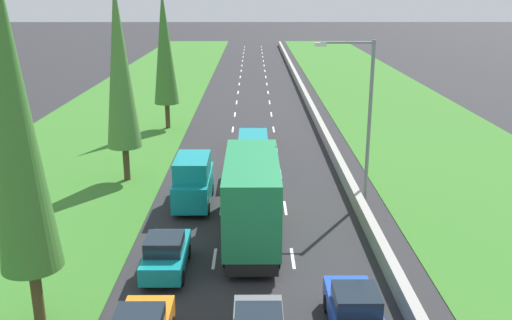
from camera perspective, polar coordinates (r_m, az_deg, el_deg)
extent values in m
plane|color=#28282B|center=(62.62, -0.30, 6.42)|extent=(300.00, 300.00, 0.00)
cube|color=#387528|center=(63.88, -11.79, 6.29)|extent=(14.00, 140.00, 0.04)
cube|color=#387528|center=(64.24, 12.69, 6.30)|extent=(14.00, 140.00, 0.04)
cube|color=#9E9B93|center=(62.80, 4.94, 6.79)|extent=(0.44, 120.00, 0.85)
cube|color=white|center=(25.37, -4.27, -9.99)|extent=(0.14, 2.00, 0.01)
cube|color=white|center=(30.83, -3.53, -4.92)|extent=(0.14, 2.00, 0.01)
cube|color=white|center=(36.46, -3.03, -1.40)|extent=(0.14, 2.00, 0.01)
cube|color=white|center=(42.19, -2.66, 1.17)|extent=(0.14, 2.00, 0.01)
cube|color=white|center=(47.98, -2.38, 3.13)|extent=(0.14, 2.00, 0.01)
cube|color=white|center=(53.82, -2.16, 4.66)|extent=(0.14, 2.00, 0.01)
cube|color=white|center=(59.70, -1.99, 5.89)|extent=(0.14, 2.00, 0.01)
cube|color=white|center=(65.59, -1.84, 6.90)|extent=(0.14, 2.00, 0.01)
cube|color=white|center=(71.51, -1.72, 7.75)|extent=(0.14, 2.00, 0.01)
cube|color=white|center=(77.43, -1.61, 8.46)|extent=(0.14, 2.00, 0.01)
cube|color=white|center=(83.37, -1.53, 9.08)|extent=(0.14, 2.00, 0.01)
cube|color=white|center=(89.31, -1.45, 9.61)|extent=(0.14, 2.00, 0.01)
cube|color=white|center=(95.27, -1.38, 10.07)|extent=(0.14, 2.00, 0.01)
cube|color=white|center=(101.22, -1.32, 10.48)|extent=(0.14, 2.00, 0.01)
cube|color=white|center=(107.19, -1.26, 10.85)|extent=(0.14, 2.00, 0.01)
cube|color=white|center=(113.15, -1.22, 11.17)|extent=(0.14, 2.00, 0.01)
cube|color=white|center=(119.12, -1.17, 11.47)|extent=(0.14, 2.00, 0.01)
cube|color=white|center=(25.38, 3.76, -9.97)|extent=(0.14, 2.00, 0.01)
cube|color=white|center=(30.83, 3.00, -4.91)|extent=(0.14, 2.00, 0.01)
cube|color=white|center=(36.46, 2.48, -1.39)|extent=(0.14, 2.00, 0.01)
cube|color=white|center=(42.19, 2.09, 1.18)|extent=(0.14, 2.00, 0.01)
cube|color=white|center=(47.99, 1.80, 3.14)|extent=(0.14, 2.00, 0.01)
cube|color=white|center=(53.83, 1.58, 4.67)|extent=(0.14, 2.00, 0.01)
cube|color=white|center=(59.70, 1.39, 5.90)|extent=(0.14, 2.00, 0.01)
cube|color=white|center=(65.59, 1.24, 6.91)|extent=(0.14, 2.00, 0.01)
cube|color=white|center=(71.51, 1.11, 7.75)|extent=(0.14, 2.00, 0.01)
cube|color=white|center=(77.43, 1.00, 8.47)|extent=(0.14, 2.00, 0.01)
cube|color=white|center=(83.37, 0.91, 9.08)|extent=(0.14, 2.00, 0.01)
cube|color=white|center=(89.31, 0.83, 9.61)|extent=(0.14, 2.00, 0.01)
cube|color=white|center=(95.27, 0.76, 10.08)|extent=(0.14, 2.00, 0.01)
cube|color=white|center=(101.22, 0.70, 10.49)|extent=(0.14, 2.00, 0.01)
cube|color=white|center=(107.19, 0.64, 10.85)|extent=(0.14, 2.00, 0.01)
cube|color=white|center=(113.15, 0.59, 11.18)|extent=(0.14, 2.00, 0.01)
cube|color=white|center=(119.12, 0.54, 11.47)|extent=(0.14, 2.00, 0.01)
cube|color=black|center=(27.28, -0.42, -6.55)|extent=(2.20, 9.40, 0.56)
cube|color=yellow|center=(30.11, -0.42, -1.13)|extent=(2.40, 2.20, 2.50)
cube|color=#1E7F47|center=(25.54, -0.43, -3.57)|extent=(2.44, 7.20, 3.30)
cylinder|color=black|center=(30.46, -2.52, -4.55)|extent=(0.22, 0.64, 0.64)
cylinder|color=black|center=(30.46, 1.70, -4.54)|extent=(0.22, 0.64, 0.64)
cylinder|color=black|center=(25.45, -2.98, -9.09)|extent=(0.22, 0.64, 0.64)
cylinder|color=black|center=(25.44, 2.13, -9.08)|extent=(0.22, 0.64, 0.64)
cylinder|color=black|center=(24.48, -3.09, -10.20)|extent=(0.22, 0.64, 0.64)
cylinder|color=black|center=(24.48, 2.23, -10.19)|extent=(0.22, 0.64, 0.64)
cube|color=teal|center=(35.89, -0.30, 0.02)|extent=(1.90, 4.90, 1.40)
cube|color=teal|center=(35.25, -0.30, 1.82)|extent=(1.80, 3.10, 1.10)
cylinder|color=black|center=(37.55, -1.63, -0.32)|extent=(0.22, 0.64, 0.64)
cylinder|color=black|center=(37.55, 1.03, -0.32)|extent=(0.22, 0.64, 0.64)
cylinder|color=black|center=(34.67, -1.74, -1.82)|extent=(0.22, 0.64, 0.64)
cylinder|color=black|center=(34.67, 1.14, -1.82)|extent=(0.22, 0.64, 0.64)
cube|color=#1E47B7|center=(20.50, 9.93, -15.08)|extent=(1.68, 3.90, 0.76)
cube|color=#19232D|center=(19.89, 10.19, -13.82)|extent=(1.52, 1.60, 0.64)
cylinder|color=black|center=(21.60, 7.27, -14.32)|extent=(0.22, 0.64, 0.64)
cylinder|color=black|center=(21.85, 11.35, -14.15)|extent=(0.22, 0.64, 0.64)
cube|color=teal|center=(24.27, -9.14, -9.66)|extent=(1.68, 3.90, 0.76)
cube|color=#19232D|center=(23.70, -9.32, -8.47)|extent=(1.52, 1.60, 0.64)
cylinder|color=black|center=(25.63, -10.40, -9.16)|extent=(0.22, 0.64, 0.64)
cylinder|color=black|center=(25.41, -6.98, -9.24)|extent=(0.22, 0.64, 0.64)
cylinder|color=black|center=(23.52, -11.40, -11.75)|extent=(0.22, 0.64, 0.64)
cylinder|color=black|center=(23.29, -7.65, -11.86)|extent=(0.22, 0.64, 0.64)
cube|color=maroon|center=(41.78, -0.25, 2.02)|extent=(1.68, 3.90, 0.76)
cube|color=#19232D|center=(41.31, -0.25, 2.85)|extent=(1.52, 1.60, 0.64)
cylinder|color=black|center=(43.05, -1.26, 1.95)|extent=(0.22, 0.64, 0.64)
cylinder|color=black|center=(43.05, 0.76, 1.95)|extent=(0.22, 0.64, 0.64)
cylinder|color=black|center=(40.72, -1.32, 1.06)|extent=(0.22, 0.64, 0.64)
cylinder|color=black|center=(40.72, 0.82, 1.07)|extent=(0.22, 0.64, 0.64)
cube|color=teal|center=(31.22, -6.38, -2.73)|extent=(1.90, 4.90, 1.40)
cube|color=teal|center=(30.53, -6.51, -0.71)|extent=(1.80, 3.10, 1.10)
cylinder|color=black|center=(32.97, -7.58, -2.97)|extent=(0.22, 0.64, 0.64)
cylinder|color=black|center=(32.80, -4.56, -2.99)|extent=(0.22, 0.64, 0.64)
cylinder|color=black|center=(30.16, -8.28, -4.95)|extent=(0.22, 0.64, 0.64)
cylinder|color=black|center=(29.97, -4.97, -4.97)|extent=(0.22, 0.64, 0.64)
cylinder|color=#4C3823|center=(21.93, -21.43, -12.61)|extent=(0.40, 0.40, 2.20)
cone|color=#3D752D|center=(19.71, -23.43, 3.93)|extent=(2.12, 2.12, 10.64)
cylinder|color=#4C3823|center=(35.81, -13.08, -0.34)|extent=(0.40, 0.40, 2.20)
cone|color=#4C7F38|center=(34.54, -13.75, 9.35)|extent=(2.10, 2.10, 9.97)
cylinder|color=#4C3823|center=(48.74, -9.00, 4.47)|extent=(0.40, 0.40, 2.20)
cone|color=#3D752D|center=(47.83, -9.33, 11.32)|extent=(2.09, 2.09, 9.48)
cylinder|color=gray|center=(31.11, 11.47, 3.65)|extent=(0.20, 0.20, 9.00)
cylinder|color=gray|center=(30.16, 9.30, 11.74)|extent=(2.80, 0.12, 0.12)
cube|color=silver|center=(29.97, 6.60, 11.63)|extent=(0.60, 0.28, 0.20)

